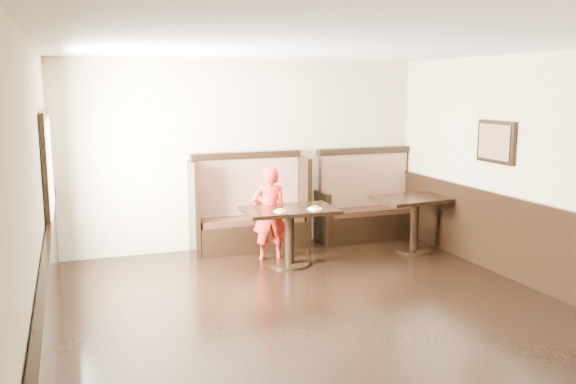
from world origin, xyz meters
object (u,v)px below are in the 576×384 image
booth_main (249,214)px  booth_neighbor (366,209)px  child (269,213)px  table_neighbor (415,211)px  table_main (290,222)px

booth_main → booth_neighbor: (1.95, -0.00, -0.05)m
child → booth_neighbor: bearing=-150.5°
booth_neighbor → child: booth_neighbor is taller
table_neighbor → child: child is taller
table_main → child: bearing=114.7°
table_main → child: 0.41m
booth_neighbor → table_neighbor: bearing=-72.7°
booth_main → table_neighbor: (2.25, -0.96, 0.08)m
table_neighbor → child: 2.17m
booth_neighbor → booth_main: bearing=179.9°
booth_main → table_neighbor: booth_main is taller
table_main → table_neighbor: 1.98m
child → booth_main: bearing=-71.1°
booth_main → table_main: bearing=-75.5°
booth_main → child: 0.68m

